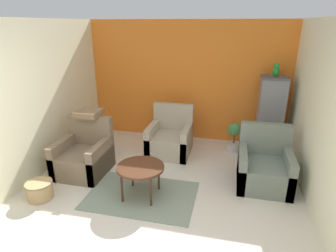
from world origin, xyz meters
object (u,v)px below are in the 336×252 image
at_px(coffee_table, 141,169).
at_px(wicker_basket, 40,190).
at_px(armchair_left, 84,157).
at_px(armchair_middle, 170,139).
at_px(armchair_right, 264,168).
at_px(birdcage, 270,116).
at_px(parrot, 276,70).
at_px(potted_plant, 234,136).

height_order(coffee_table, wicker_basket, coffee_table).
distance_m(armchair_left, armchair_middle, 1.71).
bearing_deg(armchair_right, wicker_basket, -160.12).
bearing_deg(armchair_right, coffee_table, -156.84).
bearing_deg(armchair_middle, armchair_left, -139.21).
relative_size(armchair_left, wicker_basket, 2.40).
xyz_separation_m(birdcage, parrot, (0.00, 0.00, 0.90)).
relative_size(armchair_right, parrot, 3.46).
bearing_deg(wicker_basket, birdcage, 36.12).
bearing_deg(parrot, armchair_left, -153.08).
xyz_separation_m(coffee_table, wicker_basket, (-1.46, -0.41, -0.31)).
xyz_separation_m(armchair_right, wicker_basket, (-3.29, -1.19, -0.15)).
xyz_separation_m(armchair_right, potted_plant, (-0.49, 1.17, 0.05)).
relative_size(armchair_middle, parrot, 3.46).
height_order(birdcage, parrot, parrot).
bearing_deg(armchair_right, birdcage, 82.70).
relative_size(coffee_table, armchair_middle, 0.75).
distance_m(birdcage, potted_plant, 0.80).
height_order(armchair_middle, birdcage, birdcage).
bearing_deg(wicker_basket, armchair_left, 74.19).
distance_m(armchair_right, parrot, 1.92).
relative_size(coffee_table, potted_plant, 1.15).
relative_size(parrot, potted_plant, 0.44).
bearing_deg(coffee_table, wicker_basket, -164.41).
distance_m(armchair_middle, parrot, 2.41).
distance_m(armchair_left, parrot, 3.85).
distance_m(armchair_right, potted_plant, 1.27).
bearing_deg(wicker_basket, potted_plant, 40.15).
bearing_deg(armchair_right, armchair_left, -174.54).
distance_m(potted_plant, wicker_basket, 3.67).
distance_m(coffee_table, armchair_left, 1.31).
xyz_separation_m(armchair_left, potted_plant, (2.55, 1.46, 0.05)).
xyz_separation_m(armchair_middle, potted_plant, (1.26, 0.35, 0.05)).
height_order(parrot, potted_plant, parrot).
height_order(armchair_left, birdcage, birdcage).
xyz_separation_m(parrot, wicker_basket, (-3.46, -2.53, -1.52)).
bearing_deg(armchair_middle, birdcage, 14.92).
xyz_separation_m(armchair_middle, birdcage, (1.91, 0.51, 0.47)).
bearing_deg(armchair_left, parrot, 26.92).
height_order(coffee_table, parrot, parrot).
relative_size(armchair_right, wicker_basket, 2.40).
height_order(armchair_right, parrot, parrot).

